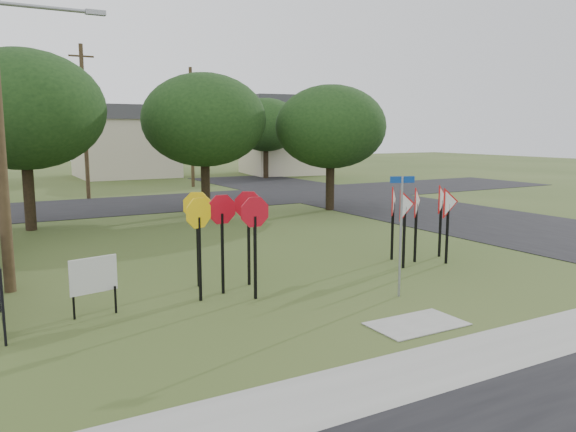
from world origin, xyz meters
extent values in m
plane|color=#34471A|center=(0.00, 0.00, 0.00)|extent=(140.00, 140.00, 0.00)
cube|color=gray|center=(0.00, -4.20, 0.01)|extent=(30.00, 1.60, 0.02)
cube|color=#34471A|center=(0.00, -5.40, 0.01)|extent=(30.00, 0.80, 0.02)
cube|color=black|center=(12.00, 10.00, 0.01)|extent=(8.00, 50.00, 0.02)
cube|color=black|center=(0.00, 20.00, 0.01)|extent=(60.00, 8.00, 0.02)
cube|color=gray|center=(0.00, -2.40, 0.01)|extent=(2.00, 1.20, 0.02)
cylinder|color=gray|center=(1.01, -0.63, 1.48)|extent=(0.06, 0.06, 2.96)
cube|color=navy|center=(1.01, -0.63, 2.88)|extent=(0.58, 0.22, 0.16)
cube|color=black|center=(-2.66, 1.72, 1.01)|extent=(0.06, 0.06, 2.02)
cube|color=black|center=(-1.75, 2.13, 1.01)|extent=(0.06, 0.06, 2.02)
cube|color=black|center=(-2.15, 0.91, 1.01)|extent=(0.06, 0.06, 2.02)
cube|color=black|center=(-3.37, 1.42, 1.01)|extent=(0.06, 0.06, 2.02)
cube|color=black|center=(-2.96, 2.63, 1.01)|extent=(0.06, 0.06, 2.02)
cube|color=black|center=(3.04, 1.56, 0.92)|extent=(0.06, 0.06, 1.83)
cube|color=black|center=(3.85, 1.97, 0.92)|extent=(0.06, 0.06, 1.83)
cube|color=black|center=(4.56, 1.35, 0.92)|extent=(0.06, 0.06, 1.83)
cube|color=black|center=(3.44, 2.58, 0.92)|extent=(0.06, 0.06, 1.83)
cube|color=black|center=(5.07, 2.17, 0.92)|extent=(0.06, 0.06, 1.83)
cube|color=black|center=(-6.22, 1.47, 0.31)|extent=(0.04, 0.04, 0.62)
cube|color=black|center=(-5.34, 1.47, 0.31)|extent=(0.04, 0.04, 0.62)
cube|color=silver|center=(-5.78, 1.47, 0.92)|extent=(1.04, 0.26, 0.79)
cylinder|color=gray|center=(-6.10, 4.40, 7.00)|extent=(2.40, 0.10, 0.10)
cube|color=gray|center=(-4.90, 4.40, 7.00)|extent=(0.50, 0.18, 0.12)
cylinder|color=#493821|center=(-2.00, 24.00, 4.50)|extent=(0.24, 0.24, 9.00)
cube|color=#493821|center=(-2.00, 24.00, 8.30)|extent=(1.40, 0.10, 0.10)
cylinder|color=#493821|center=(6.00, 28.00, 4.25)|extent=(0.24, 0.24, 8.50)
cube|color=#493821|center=(6.00, 28.00, 7.80)|extent=(1.40, 0.10, 0.10)
cylinder|color=black|center=(-7.60, 0.50, 0.75)|extent=(0.05, 0.05, 1.50)
cube|color=beige|center=(4.00, 40.00, 2.50)|extent=(8.00, 8.00, 5.00)
cube|color=#404045|center=(4.00, 40.00, 5.60)|extent=(8.40, 8.40, 1.20)
cube|color=beige|center=(18.00, 36.00, 3.00)|extent=(7.91, 7.91, 6.00)
cube|color=#404045|center=(18.00, 36.00, 6.60)|extent=(8.30, 8.30, 1.20)
cylinder|color=black|center=(-6.00, 14.00, 1.31)|extent=(0.44, 0.44, 2.62)
ellipsoid|color=black|center=(-6.00, 14.00, 4.87)|extent=(6.40, 6.40, 4.80)
cylinder|color=black|center=(2.00, 15.00, 1.22)|extent=(0.44, 0.44, 2.45)
ellipsoid|color=black|center=(2.00, 15.00, 4.55)|extent=(6.00, 6.00, 4.50)
cylinder|color=black|center=(8.00, 13.00, 1.14)|extent=(0.44, 0.44, 2.27)
ellipsoid|color=black|center=(8.00, 13.00, 4.23)|extent=(5.60, 5.60, 4.20)
cylinder|color=black|center=(14.00, 32.00, 1.22)|extent=(0.44, 0.44, 2.45)
ellipsoid|color=black|center=(14.00, 32.00, 4.55)|extent=(6.00, 6.00, 4.50)
camera|label=1|loc=(-7.89, -10.94, 4.03)|focal=35.00mm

